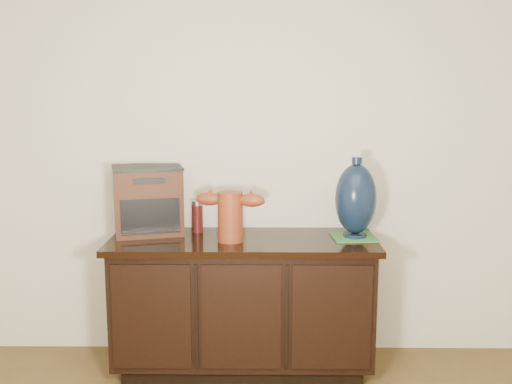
{
  "coord_description": "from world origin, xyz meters",
  "views": [
    {
      "loc": [
        0.1,
        -0.96,
        1.56
      ],
      "look_at": [
        0.07,
        2.18,
        1.02
      ],
      "focal_mm": 42.0,
      "sensor_mm": 36.0,
      "label": 1
    }
  ],
  "objects_px": {
    "sideboard": "(243,303)",
    "terracotta_vessel": "(230,214)",
    "tv_radio": "(148,200)",
    "lamp_base": "(356,199)",
    "spray_can": "(197,217)"
  },
  "relations": [
    {
      "from": "sideboard",
      "to": "terracotta_vessel",
      "type": "distance_m",
      "value": 0.53
    },
    {
      "from": "sideboard",
      "to": "spray_can",
      "type": "height_order",
      "value": "spray_can"
    },
    {
      "from": "sideboard",
      "to": "lamp_base",
      "type": "xyz_separation_m",
      "value": [
        0.62,
        0.03,
        0.58
      ]
    },
    {
      "from": "spray_can",
      "to": "terracotta_vessel",
      "type": "bearing_deg",
      "value": -46.52
    },
    {
      "from": "sideboard",
      "to": "lamp_base",
      "type": "distance_m",
      "value": 0.85
    },
    {
      "from": "sideboard",
      "to": "spray_can",
      "type": "bearing_deg",
      "value": 149.9
    },
    {
      "from": "lamp_base",
      "to": "spray_can",
      "type": "bearing_deg",
      "value": 171.92
    },
    {
      "from": "sideboard",
      "to": "tv_radio",
      "type": "distance_m",
      "value": 0.79
    },
    {
      "from": "tv_radio",
      "to": "spray_can",
      "type": "bearing_deg",
      "value": -10.27
    },
    {
      "from": "terracotta_vessel",
      "to": "lamp_base",
      "type": "height_order",
      "value": "lamp_base"
    },
    {
      "from": "terracotta_vessel",
      "to": "tv_radio",
      "type": "relative_size",
      "value": 0.85
    },
    {
      "from": "lamp_base",
      "to": "tv_radio",
      "type": "bearing_deg",
      "value": 174.99
    },
    {
      "from": "sideboard",
      "to": "terracotta_vessel",
      "type": "xyz_separation_m",
      "value": [
        -0.06,
        -0.06,
        0.52
      ]
    },
    {
      "from": "tv_radio",
      "to": "spray_can",
      "type": "xyz_separation_m",
      "value": [
        0.28,
        0.02,
        -0.1
      ]
    },
    {
      "from": "sideboard",
      "to": "terracotta_vessel",
      "type": "height_order",
      "value": "terracotta_vessel"
    }
  ]
}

